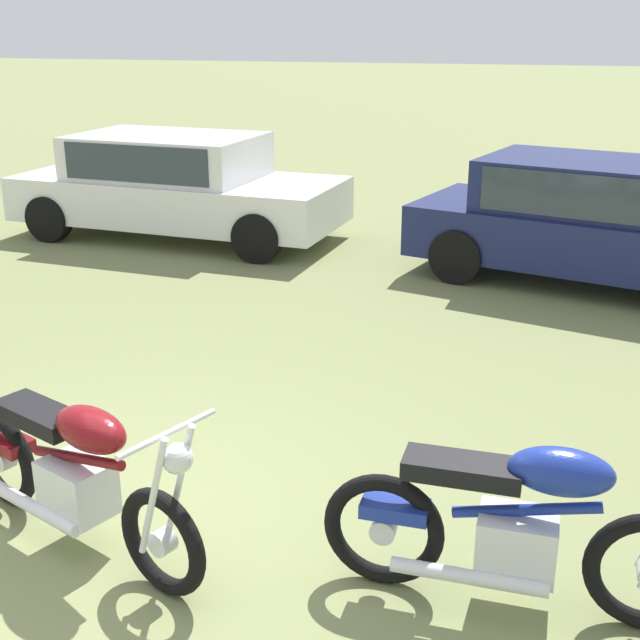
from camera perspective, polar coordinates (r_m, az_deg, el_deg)
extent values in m
plane|color=olive|center=(5.36, -15.28, -14.01)|extent=(120.00, 120.00, 0.00)
torus|color=black|center=(4.67, -10.63, -14.57)|extent=(0.60, 0.31, 0.62)
torus|color=black|center=(5.72, -20.62, -8.81)|extent=(0.60, 0.31, 0.62)
cylinder|color=silver|center=(4.67, -10.63, -14.57)|extent=(0.17, 0.15, 0.14)
cylinder|color=silver|center=(5.72, -20.62, -8.81)|extent=(0.17, 0.15, 0.14)
cylinder|color=silver|center=(4.51, -9.52, -10.84)|extent=(0.27, 0.14, 0.75)
cylinder|color=silver|center=(4.40, -11.26, -11.72)|extent=(0.27, 0.14, 0.75)
cube|color=silver|center=(5.12, -16.12, -10.82)|extent=(0.48, 0.43, 0.32)
cylinder|color=maroon|center=(5.00, -16.13, -8.96)|extent=(0.76, 0.36, 0.23)
ellipsoid|color=maroon|center=(4.79, -15.30, -7.16)|extent=(0.58, 0.44, 0.24)
cube|color=black|center=(5.18, -18.50, -6.16)|extent=(0.65, 0.45, 0.10)
cube|color=maroon|center=(5.61, -20.46, -7.75)|extent=(0.40, 0.30, 0.08)
cylinder|color=silver|center=(4.27, -10.29, -7.57)|extent=(0.27, 0.61, 0.03)
sphere|color=silver|center=(4.28, -9.64, -9.24)|extent=(0.21, 0.21, 0.16)
cylinder|color=silver|center=(5.28, -18.85, -11.93)|extent=(0.77, 0.37, 0.08)
torus|color=black|center=(4.66, 4.32, -13.98)|extent=(0.66, 0.09, 0.66)
cylinder|color=silver|center=(4.66, 4.32, -13.98)|extent=(0.14, 0.10, 0.14)
cube|color=silver|center=(4.58, 13.19, -14.49)|extent=(0.40, 0.30, 0.32)
cylinder|color=navy|center=(4.47, 13.78, -12.40)|extent=(0.74, 0.07, 0.21)
ellipsoid|color=navy|center=(4.35, 16.04, -9.85)|extent=(0.52, 0.26, 0.24)
cube|color=black|center=(4.39, 9.62, -9.91)|extent=(0.60, 0.24, 0.10)
cube|color=navy|center=(4.58, 5.12, -12.62)|extent=(0.36, 0.18, 0.08)
cylinder|color=silver|center=(4.53, 10.02, -16.77)|extent=(0.80, 0.09, 0.08)
cube|color=silver|center=(12.13, -9.51, 8.14)|extent=(4.70, 2.21, 0.60)
cube|color=silver|center=(12.11, -10.30, 10.86)|extent=(2.63, 1.86, 0.60)
cube|color=#2D3842|center=(12.11, -10.30, 10.95)|extent=(2.26, 1.87, 0.48)
cylinder|color=black|center=(12.29, -0.94, 7.45)|extent=(0.66, 0.27, 0.64)
cylinder|color=black|center=(10.72, -4.29, 5.59)|extent=(0.66, 0.27, 0.64)
cylinder|color=black|center=(13.72, -13.51, 8.20)|extent=(0.66, 0.27, 0.64)
cylinder|color=black|center=(12.34, -17.91, 6.56)|extent=(0.66, 0.27, 0.64)
cube|color=#161E4C|center=(10.29, 18.04, 5.39)|extent=(4.40, 2.75, 0.60)
cube|color=#161E4C|center=(10.20, 17.56, 8.68)|extent=(2.58, 2.10, 0.60)
cube|color=#2D3842|center=(10.20, 17.57, 8.79)|extent=(2.26, 2.05, 0.48)
cylinder|color=black|center=(11.45, 12.35, 6.09)|extent=(0.68, 0.38, 0.64)
cylinder|color=black|center=(9.97, 9.28, 4.30)|extent=(0.68, 0.38, 0.64)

